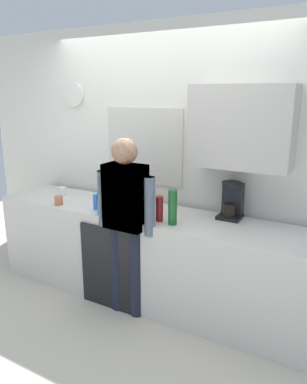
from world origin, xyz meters
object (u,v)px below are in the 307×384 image
(person_at_sink, at_px, (126,214))
(cup_terracotta_mug, at_px, (59,200))
(dish_soap, at_px, (96,201))
(bottle_green_wine, at_px, (173,207))
(person_guest, at_px, (126,214))
(bottle_red_vinegar, at_px, (159,209))
(bottle_dark_sauce, at_px, (137,207))
(cup_white_mug, at_px, (63,191))
(mixing_bowl, at_px, (109,209))
(coffee_maker, at_px, (232,202))

(person_at_sink, bearing_deg, cup_terracotta_mug, 179.92)
(dish_soap, bearing_deg, bottle_green_wine, -0.34)
(bottle_green_wine, bearing_deg, person_guest, -161.79)
(bottle_red_vinegar, relative_size, person_at_sink, 0.14)
(cup_terracotta_mug, distance_m, person_at_sink, 0.84)
(bottle_red_vinegar, relative_size, bottle_dark_sauce, 1.22)
(bottle_green_wine, relative_size, dish_soap, 1.67)
(bottle_green_wine, height_order, bottle_dark_sauce, bottle_green_wine)
(bottle_red_vinegar, xyz_separation_m, person_at_sink, (-0.25, -0.15, -0.04))
(cup_white_mug, bearing_deg, dish_soap, -18.35)
(cup_terracotta_mug, bearing_deg, bottle_red_vinegar, 4.08)
(person_guest, bearing_deg, bottle_green_wine, -132.19)
(cup_terracotta_mug, distance_m, cup_white_mug, 0.33)
(dish_soap, relative_size, person_guest, 0.11)
(cup_terracotta_mug, bearing_deg, person_at_sink, -4.62)
(bottle_green_wine, relative_size, cup_terracotta_mug, 3.26)
(person_guest, bearing_deg, mixing_bowl, 8.50)
(bottle_red_vinegar, bearing_deg, cup_terracotta_mug, -175.92)
(person_at_sink, bearing_deg, coffee_maker, 39.92)
(bottle_green_wine, distance_m, cup_white_mug, 1.44)
(bottle_red_vinegar, height_order, cup_terracotta_mug, bottle_red_vinegar)
(coffee_maker, relative_size, cup_terracotta_mug, 3.59)
(bottle_dark_sauce, height_order, person_at_sink, person_at_sink)
(bottle_green_wine, xyz_separation_m, cup_terracotta_mug, (-1.23, -0.06, -0.10))
(bottle_green_wine, relative_size, person_guest, 0.19)
(bottle_green_wine, distance_m, cup_terracotta_mug, 1.23)
(dish_soap, bearing_deg, bottle_red_vinegar, 1.17)
(dish_soap, relative_size, person_at_sink, 0.11)
(cup_terracotta_mug, xyz_separation_m, person_at_sink, (0.84, -0.07, 0.02))
(mixing_bowl, relative_size, person_guest, 0.14)
(cup_white_mug, distance_m, dish_soap, 0.64)
(person_guest, bearing_deg, bottle_dark_sauce, -65.33)
(coffee_maker, xyz_separation_m, cup_white_mug, (-1.80, -0.20, -0.10))
(cup_terracotta_mug, bearing_deg, person_guest, -4.62)
(cup_terracotta_mug, bearing_deg, dish_soap, 8.79)
(bottle_red_vinegar, xyz_separation_m, cup_terracotta_mug, (-1.09, -0.08, -0.06))
(mixing_bowl, xyz_separation_m, person_guest, (0.25, -0.10, 0.03))
(cup_terracotta_mug, distance_m, dish_soap, 0.42)
(cup_terracotta_mug, bearing_deg, bottle_green_wine, 2.76)
(coffee_maker, relative_size, person_guest, 0.21)
(coffee_maker, bearing_deg, bottle_red_vinegar, -142.24)
(cup_terracotta_mug, relative_size, mixing_bowl, 0.42)
(bottle_red_vinegar, relative_size, bottle_green_wine, 0.73)
(bottle_red_vinegar, height_order, dish_soap, bottle_red_vinegar)
(bottle_red_vinegar, relative_size, dish_soap, 1.22)
(bottle_green_wine, bearing_deg, bottle_red_vinegar, 172.12)
(bottle_green_wine, bearing_deg, dish_soap, 179.66)
(cup_white_mug, bearing_deg, bottle_red_vinegar, -8.33)
(cup_white_mug, relative_size, person_guest, 0.06)
(coffee_maker, relative_size, mixing_bowl, 1.50)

